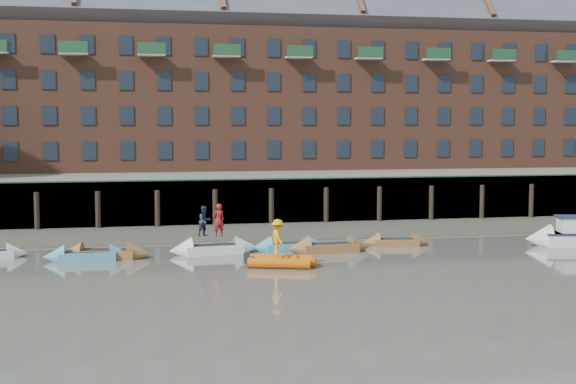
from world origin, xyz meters
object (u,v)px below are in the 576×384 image
object	(u,v)px
rowboat_3	(214,249)
rowboat_6	(396,242)
motor_launch	(566,236)
person_rib_crew	(278,238)
person_rower_b	(205,221)
rowboat_2	(105,254)
rib_tender	(283,262)
rowboat_4	(289,246)
person_rower_a	(219,220)
rowboat_1	(87,256)
rowboat_5	(329,248)

from	to	relation	value
rowboat_3	rowboat_6	size ratio (longest dim) A/B	1.23
motor_launch	person_rib_crew	bearing A→B (deg)	23.11
rowboat_6	person_rower_b	size ratio (longest dim) A/B	2.44
motor_launch	rowboat_2	bearing A→B (deg)	10.68
rowboat_6	rib_tender	xyz separation A→B (m)	(-7.85, -5.55, 0.05)
rowboat_4	person_rower_b	distance (m)	5.10
motor_launch	person_rower_a	xyz separation A→B (m)	(-20.48, 1.03, 1.31)
rowboat_4	rowboat_6	bearing A→B (deg)	2.08
person_rower_b	rowboat_3	bearing A→B (deg)	-46.91
person_rib_crew	rowboat_1	bearing A→B (deg)	61.46
rowboat_1	person_rower_a	world-z (taller)	person_rower_a
motor_launch	rib_tender	bearing A→B (deg)	23.39
rowboat_6	rowboat_5	bearing A→B (deg)	-152.58
rowboat_6	person_rib_crew	distance (m)	9.91
rowboat_5	motor_launch	world-z (taller)	motor_launch
rowboat_2	rowboat_6	bearing A→B (deg)	13.19
rowboat_3	motor_launch	distance (m)	20.78
rowboat_5	rowboat_3	bearing A→B (deg)	171.41
person_rower_a	motor_launch	bearing A→B (deg)	162.27
rowboat_3	rib_tender	world-z (taller)	rowboat_3
rowboat_5	person_rower_b	size ratio (longest dim) A/B	2.89
rowboat_4	person_rib_crew	xyz separation A→B (m)	(-1.58, -4.96, 1.27)
rowboat_2	rowboat_6	distance (m)	16.84
person_rower_b	rowboat_4	bearing A→B (deg)	-30.17
rowboat_6	person_rower_a	distance (m)	10.81
rowboat_2	motor_launch	world-z (taller)	motor_launch
rowboat_6	person_rib_crew	bearing A→B (deg)	-137.28
rowboat_1	person_rower_a	distance (m)	7.28
rowboat_2	person_rower_a	world-z (taller)	person_rower_a
rowboat_5	person_rib_crew	distance (m)	5.58
rowboat_1	motor_launch	xyz separation A→B (m)	(27.53, -0.26, 0.34)
rib_tender	person_rib_crew	world-z (taller)	person_rib_crew
rowboat_5	person_rib_crew	world-z (taller)	person_rib_crew
rib_tender	person_rower_b	size ratio (longest dim) A/B	2.08
rowboat_1	rowboat_3	xyz separation A→B (m)	(6.78, 0.86, 0.02)
motor_launch	person_rower_a	size ratio (longest dim) A/B	3.14
rowboat_4	rib_tender	world-z (taller)	rowboat_4
rowboat_3	person_rower_b	world-z (taller)	person_rower_b
rowboat_4	rowboat_5	xyz separation A→B (m)	(2.11, -0.96, 0.02)
rowboat_1	rib_tender	xyz separation A→B (m)	(9.83, -3.82, 0.02)
rowboat_1	rowboat_4	bearing A→B (deg)	6.09
rowboat_4	rowboat_3	bearing A→B (deg)	-178.68
rowboat_4	motor_launch	size ratio (longest dim) A/B	0.77
rowboat_4	motor_launch	xyz separation A→B (m)	(16.39, -1.43, 0.35)
rowboat_3	person_rib_crew	size ratio (longest dim) A/B	2.73
rowboat_2	rib_tender	xyz separation A→B (m)	(8.93, -4.18, 0.01)
person_rib_crew	rowboat_3	bearing A→B (deg)	23.90
rib_tender	rowboat_2	bearing A→B (deg)	173.14
rowboat_4	rib_tender	size ratio (longest dim) A/B	1.25
motor_launch	person_rower_a	distance (m)	20.55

